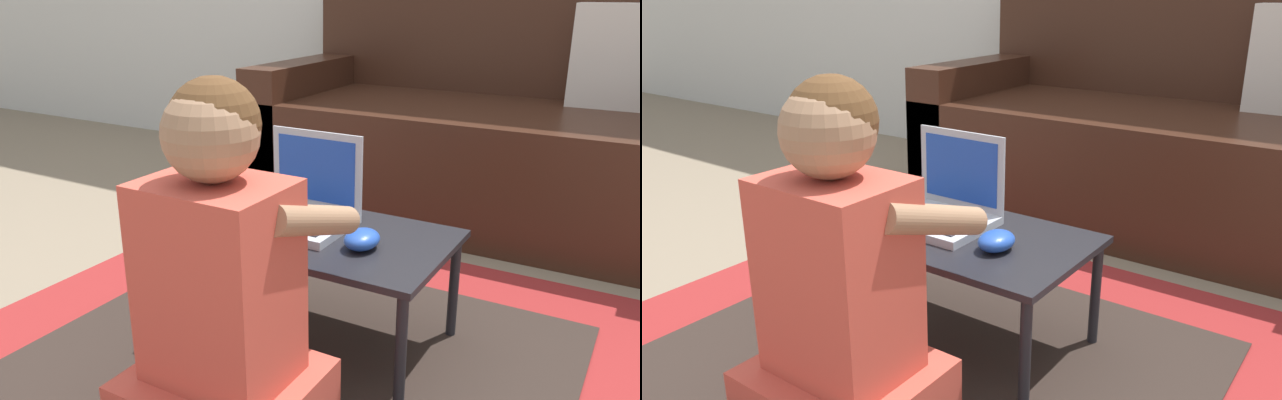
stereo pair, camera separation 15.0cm
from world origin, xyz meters
The scene contains 7 objects.
ground_plane centered at (0.00, 0.00, 0.00)m, with size 16.00×16.00×0.00m, color #7F705B.
area_rug centered at (0.07, -0.13, 0.00)m, with size 1.66×1.63×0.01m.
couch centered at (0.13, 1.24, 0.30)m, with size 1.65×0.84×0.88m.
laptop_desk centered at (0.07, 0.07, 0.26)m, with size 0.60×0.38×0.28m.
laptop centered at (-0.01, 0.10, 0.32)m, with size 0.25×0.21×0.22m.
computer_mouse centered at (0.19, 0.03, 0.31)m, with size 0.08×0.10×0.04m.
person_seated centered at (0.09, -0.33, 0.30)m, with size 0.33×0.42×0.70m.
Camera 1 is at (0.74, -1.11, 0.83)m, focal length 35.00 mm.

